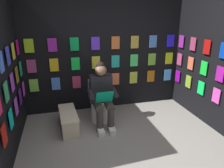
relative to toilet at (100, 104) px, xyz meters
The scene contains 7 objects.
ground_plane 1.55m from the toilet, 99.07° to the left, with size 30.00×30.00×0.00m, color gray.
display_wall_back 1.09m from the toilet, 112.73° to the right, with size 3.48×0.14×2.46m.
display_wall_left 2.23m from the toilet, 166.13° to the left, with size 0.14×2.02×2.46m.
display_wall_right 1.82m from the toilet, 18.04° to the left, with size 0.14×2.02×2.46m.
toilet is the anchor object (origin of this frame).
person_reading 0.35m from the toilet, 89.56° to the left, with size 0.53×0.68×1.19m.
comic_longbox_near 0.70m from the toilet, 21.08° to the left, with size 0.34×0.81×0.34m.
Camera 1 is at (0.96, 2.19, 2.01)m, focal length 33.17 mm.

